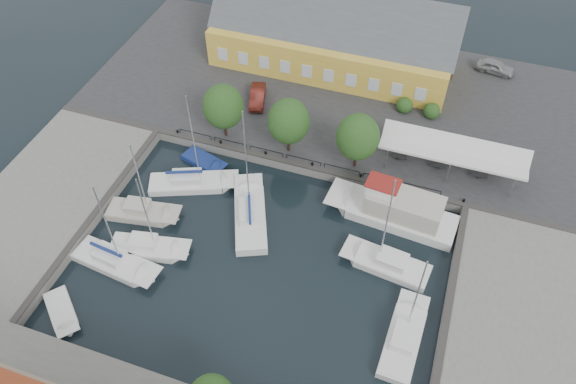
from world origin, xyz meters
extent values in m
plane|color=black|center=(0.00, 0.00, 0.00)|extent=(140.00, 140.00, 0.00)
cube|color=#2D2D30|center=(0.00, 23.00, 0.50)|extent=(56.00, 26.00, 1.00)
cube|color=slate|center=(-22.00, -2.00, 0.50)|extent=(12.00, 24.00, 1.00)
cube|color=slate|center=(22.00, -2.00, 0.50)|extent=(12.00, 24.00, 1.00)
cube|color=#383533|center=(0.00, 10.30, 1.06)|extent=(56.00, 0.60, 0.12)
cube|color=#383533|center=(-16.30, -2.00, 1.06)|extent=(0.60, 24.00, 0.12)
cube|color=#383533|center=(16.30, -2.00, 1.06)|extent=(0.60, 24.00, 0.12)
cylinder|color=black|center=(-14.00, 10.60, 1.20)|extent=(0.24, 0.24, 0.40)
cylinder|color=black|center=(-9.00, 10.60, 1.20)|extent=(0.24, 0.24, 0.40)
cylinder|color=black|center=(-4.00, 10.60, 1.20)|extent=(0.24, 0.24, 0.40)
cylinder|color=black|center=(1.00, 10.60, 1.20)|extent=(0.24, 0.24, 0.40)
cylinder|color=black|center=(6.00, 10.60, 1.20)|extent=(0.24, 0.24, 0.40)
cylinder|color=black|center=(11.00, 10.60, 1.20)|extent=(0.24, 0.24, 0.40)
cylinder|color=black|center=(16.00, 10.60, 1.20)|extent=(0.24, 0.24, 0.40)
cube|color=gold|center=(-2.00, 28.00, 3.25)|extent=(28.00, 10.00, 4.50)
cube|color=#474C51|center=(-2.00, 28.00, 6.75)|extent=(28.56, 7.60, 7.60)
cube|color=gold|center=(-12.00, 34.00, 2.75)|extent=(6.00, 6.00, 3.50)
cube|color=white|center=(14.00, 14.50, 3.70)|extent=(14.00, 4.00, 0.25)
cylinder|color=silver|center=(8.00, 12.70, 2.35)|extent=(0.10, 0.10, 2.70)
cylinder|color=silver|center=(8.00, 16.30, 2.35)|extent=(0.10, 0.10, 2.70)
cylinder|color=silver|center=(14.00, 12.70, 2.35)|extent=(0.10, 0.10, 2.70)
cylinder|color=silver|center=(14.00, 16.30, 2.35)|extent=(0.10, 0.10, 2.70)
cylinder|color=silver|center=(20.00, 12.70, 2.35)|extent=(0.10, 0.10, 2.70)
cylinder|color=silver|center=(20.00, 16.30, 2.35)|extent=(0.10, 0.10, 2.70)
cylinder|color=black|center=(-9.00, 12.00, 2.05)|extent=(0.30, 0.30, 2.10)
ellipsoid|color=#264B1B|center=(-9.00, 12.00, 4.88)|extent=(4.20, 4.20, 4.83)
cylinder|color=black|center=(-2.00, 12.00, 2.05)|extent=(0.30, 0.30, 2.10)
ellipsoid|color=#264B1B|center=(-2.00, 12.00, 4.88)|extent=(4.20, 4.20, 4.83)
cylinder|color=black|center=(5.00, 12.00, 2.05)|extent=(0.30, 0.30, 2.10)
ellipsoid|color=#264B1B|center=(5.00, 12.00, 4.88)|extent=(4.20, 4.20, 4.83)
imported|color=#9EA1A6|center=(16.80, 32.75, 1.77)|extent=(4.71, 2.38, 1.54)
imported|color=maroon|center=(-7.88, 18.37, 1.75)|extent=(2.78, 4.82, 1.50)
cube|color=white|center=(-2.49, 2.42, 0.15)|extent=(5.63, 8.08, 1.50)
cube|color=white|center=(-2.86, 3.29, 0.94)|extent=(6.13, 9.43, 0.08)
cube|color=white|center=(-2.56, 2.59, 1.40)|extent=(2.98, 3.55, 0.90)
cylinder|color=silver|center=(-3.09, 3.81, 6.58)|extent=(0.12, 0.12, 11.37)
cube|color=navy|center=(-2.49, 2.42, 2.15)|extent=(1.72, 3.56, 0.22)
cube|color=white|center=(10.83, 7.34, 0.10)|extent=(10.33, 4.60, 1.80)
cube|color=white|center=(9.58, 7.45, 1.04)|extent=(12.32, 4.61, 0.08)
cube|color=#B9B4A7|center=(10.83, 7.34, 2.10)|extent=(7.16, 3.77, 2.20)
cube|color=white|center=(8.58, 7.53, 3.50)|extent=(2.93, 2.30, 1.20)
cube|color=maroon|center=(8.58, 7.53, 4.15)|extent=(3.19, 2.43, 0.10)
cube|color=white|center=(11.17, 1.69, 0.05)|extent=(6.67, 3.47, 1.30)
cube|color=white|center=(10.38, 1.79, 0.74)|extent=(7.92, 3.52, 0.08)
cube|color=white|center=(11.01, 1.71, 1.20)|extent=(2.76, 2.14, 0.90)
cylinder|color=silver|center=(9.90, 1.85, 5.69)|extent=(0.12, 0.12, 9.97)
cube|color=white|center=(13.39, -5.35, 0.05)|extent=(2.83, 6.60, 1.30)
cube|color=white|center=(13.42, -4.54, 0.74)|extent=(2.78, 7.89, 0.08)
cube|color=white|center=(13.40, -5.19, 1.20)|extent=(1.86, 2.67, 0.90)
cylinder|color=silver|center=(13.44, -4.05, 5.24)|extent=(0.12, 0.12, 9.08)
cube|color=white|center=(-10.30, 4.80, 0.05)|extent=(7.62, 5.09, 1.30)
cube|color=white|center=(-9.47, 5.14, 0.74)|extent=(8.91, 5.53, 0.08)
cube|color=white|center=(-10.13, 4.87, 1.20)|extent=(3.32, 2.71, 0.90)
cylinder|color=silver|center=(-8.97, 5.34, 5.93)|extent=(0.12, 0.12, 10.45)
cube|color=navy|center=(-10.30, 4.80, 1.95)|extent=(3.40, 1.55, 0.22)
cube|color=#B9B4A7|center=(-12.99, -0.07, 0.05)|extent=(6.02, 3.38, 1.30)
cube|color=#B9B4A7|center=(-12.29, 0.04, 0.74)|extent=(7.12, 3.47, 0.08)
cube|color=#B9B4A7|center=(-12.85, -0.05, 1.20)|extent=(2.52, 2.03, 0.90)
cylinder|color=silver|center=(-11.87, 0.11, 4.96)|extent=(0.12, 0.12, 8.53)
cube|color=white|center=(-10.43, -3.62, 0.05)|extent=(6.24, 3.53, 1.30)
cube|color=white|center=(-9.71, -3.48, 0.74)|extent=(7.37, 3.68, 0.08)
cube|color=white|center=(-10.29, -3.59, 1.20)|extent=(2.63, 2.07, 0.90)
cylinder|color=silver|center=(-9.28, -3.39, 5.06)|extent=(0.12, 0.12, 8.73)
cube|color=white|center=(-12.52, -5.82, 0.05)|extent=(6.97, 3.32, 1.30)
cube|color=white|center=(-11.68, -5.92, 0.74)|extent=(8.29, 3.37, 0.08)
cube|color=white|center=(-12.35, -5.84, 1.20)|extent=(2.87, 2.04, 0.90)
cylinder|color=silver|center=(-11.18, -5.98, 5.64)|extent=(0.12, 0.12, 9.88)
cube|color=navy|center=(-12.52, -5.82, 1.95)|extent=(3.36, 0.60, 0.22)
cube|color=white|center=(-13.89, -11.36, 0.05)|extent=(4.22, 3.99, 0.90)
cube|color=white|center=(-13.52, -11.68, 0.54)|extent=(4.77, 4.45, 0.08)
cube|color=navy|center=(-10.38, 8.47, 0.05)|extent=(4.41, 3.07, 0.80)
cube|color=navy|center=(-9.90, 8.32, 0.49)|extent=(5.15, 3.22, 0.08)
camera|label=1|loc=(11.67, -27.91, 40.98)|focal=35.00mm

